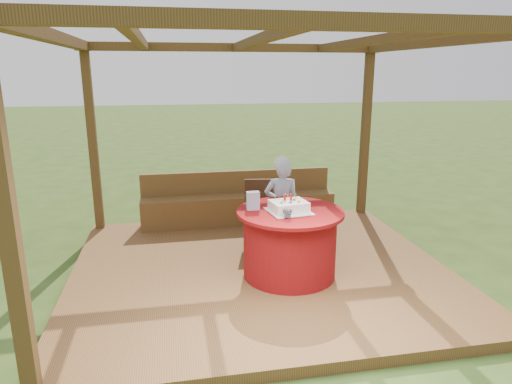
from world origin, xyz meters
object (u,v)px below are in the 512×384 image
bench (239,206)px  elderly_woman (282,204)px  drinking_glass (287,214)px  chair (261,209)px  table (290,243)px  gift_bag (253,201)px  birthday_cake (289,206)px

bench → elderly_woman: (0.38, -1.28, 0.39)m
bench → drinking_glass: (0.19, -2.29, 0.57)m
chair → table: bearing=-83.1°
bench → gift_bag: gift_bag is taller
elderly_woman → chair: bearing=124.6°
elderly_woman → drinking_glass: 1.05m
table → elderly_woman: elderly_woman is taller
table → birthday_cake: 0.45m
table → chair: (-0.13, 1.05, 0.10)m
table → elderly_woman: bearing=83.5°
gift_bag → drinking_glass: 0.50m
bench → chair: size_ratio=3.36×
birthday_cake → drinking_glass: birthday_cake is taller
drinking_glass → table: bearing=69.0°
elderly_woman → drinking_glass: size_ratio=12.70×
table → drinking_glass: drinking_glass is taller
chair → elderly_woman: (0.21, -0.31, 0.15)m
table → bench: bearing=98.2°
gift_bag → drinking_glass: (0.30, -0.39, -0.06)m
chair → birthday_cake: birthday_cake is taller
elderly_woman → gift_bag: size_ratio=6.21×
table → birthday_cake: size_ratio=2.39×
chair → birthday_cake: (0.10, -1.07, 0.35)m
bench → table: bearing=-81.8°
chair → drinking_glass: size_ratio=8.80×
chair → drinking_glass: chair is taller
chair → gift_bag: 1.04m
table → gift_bag: gift_bag is taller
chair → gift_bag: size_ratio=4.30×
chair → elderly_woman: size_ratio=0.69×
chair → drinking_glass: 1.36m
elderly_woman → gift_bag: bearing=-128.6°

